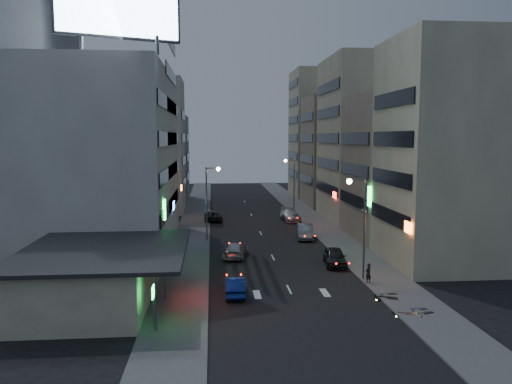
{
  "coord_description": "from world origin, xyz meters",
  "views": [
    {
      "loc": [
        -5.67,
        -31.94,
        11.39
      ],
      "look_at": [
        -1.4,
        16.38,
        6.0
      ],
      "focal_mm": 35.0,
      "sensor_mm": 36.0,
      "label": 1
    }
  ],
  "objects": [
    {
      "name": "far_left_a",
      "position": [
        -15.5,
        45.0,
        10.0
      ],
      "size": [
        11.0,
        10.0,
        20.0
      ],
      "primitive_type": "cube",
      "color": "beige",
      "rests_on": "ground"
    },
    {
      "name": "scooter_black_a",
      "position": [
        7.16,
        -1.95,
        0.62
      ],
      "size": [
        0.91,
        1.72,
        1.0
      ],
      "primitive_type": null,
      "rotation": [
        0.0,
        0.0,
        1.34
      ],
      "color": "black",
      "rests_on": "sidewalk_right"
    },
    {
      "name": "shophouse_mid",
      "position": [
        15.5,
        22.0,
        8.0
      ],
      "size": [
        11.0,
        12.0,
        16.0
      ],
      "primitive_type": "cube",
      "color": "gray",
      "rests_on": "ground"
    },
    {
      "name": "scooter_silver_a",
      "position": [
        8.26,
        -1.56,
        0.75
      ],
      "size": [
        1.39,
        2.16,
        1.25
      ],
      "primitive_type": null,
      "rotation": [
        0.0,
        0.0,
        1.95
      ],
      "color": "#B4B8BC",
      "rests_on": "sidewalk_right"
    },
    {
      "name": "street_lamp_right_far",
      "position": [
        5.9,
        40.0,
        5.36
      ],
      "size": [
        1.6,
        0.44,
        8.02
      ],
      "color": "#595B60",
      "rests_on": "sidewalk_right"
    },
    {
      "name": "shophouse_near",
      "position": [
        15.0,
        10.5,
        10.0
      ],
      "size": [
        10.0,
        11.0,
        20.0
      ],
      "primitive_type": "cube",
      "color": "beige",
      "rests_on": "ground"
    },
    {
      "name": "street_lamp_left",
      "position": [
        -5.9,
        22.0,
        5.36
      ],
      "size": [
        1.6,
        0.44,
        8.02
      ],
      "color": "#595B60",
      "rests_on": "sidewalk_left"
    },
    {
      "name": "sidewalk_left",
      "position": [
        -8.0,
        30.0,
        0.06
      ],
      "size": [
        4.0,
        120.0,
        0.12
      ],
      "primitive_type": "cube",
      "color": "#4C4C4F",
      "rests_on": "ground"
    },
    {
      "name": "parked_car_right_far",
      "position": [
        4.84,
        34.3,
        0.77
      ],
      "size": [
        2.53,
        5.44,
        1.54
      ],
      "primitive_type": "imported",
      "rotation": [
        0.0,
        0.0,
        0.07
      ],
      "color": "#AAAFB3",
      "rests_on": "ground"
    },
    {
      "name": "food_court",
      "position": [
        -13.9,
        2.0,
        1.98
      ],
      "size": [
        11.0,
        13.0,
        3.88
      ],
      "color": "beige",
      "rests_on": "ground"
    },
    {
      "name": "parked_car_left",
      "position": [
        -5.6,
        35.33,
        0.68
      ],
      "size": [
        2.41,
        4.96,
        1.36
      ],
      "primitive_type": "imported",
      "rotation": [
        0.0,
        0.0,
        3.17
      ],
      "color": "#252429",
      "rests_on": "ground"
    },
    {
      "name": "shophouse_far",
      "position": [
        15.0,
        35.0,
        11.0
      ],
      "size": [
        10.0,
        14.0,
        22.0
      ],
      "primitive_type": "cube",
      "color": "beige",
      "rests_on": "ground"
    },
    {
      "name": "road_car_silver",
      "position": [
        -3.49,
        14.44,
        0.69
      ],
      "size": [
        2.88,
        5.06,
        1.38
      ],
      "primitive_type": "imported",
      "rotation": [
        0.0,
        0.0,
        2.93
      ],
      "color": "#A5A7AD",
      "rests_on": "ground"
    },
    {
      "name": "street_lamp_right_near",
      "position": [
        5.9,
        6.0,
        5.36
      ],
      "size": [
        1.6,
        0.44,
        8.02
      ],
      "color": "#595B60",
      "rests_on": "sidewalk_right"
    },
    {
      "name": "ground",
      "position": [
        0.0,
        0.0,
        0.0
      ],
      "size": [
        180.0,
        180.0,
        0.0
      ],
      "primitive_type": "plane",
      "color": "black",
      "rests_on": "ground"
    },
    {
      "name": "scooter_black_b",
      "position": [
        7.31,
        1.08,
        0.75
      ],
      "size": [
        1.4,
        2.16,
        1.25
      ],
      "primitive_type": null,
      "rotation": [
        0.0,
        0.0,
        1.19
      ],
      "color": "black",
      "rests_on": "sidewalk_right"
    },
    {
      "name": "white_building",
      "position": [
        -17.0,
        20.0,
        9.0
      ],
      "size": [
        14.0,
        24.0,
        18.0
      ],
      "primitive_type": "cube",
      "color": "beige",
      "rests_on": "ground"
    },
    {
      "name": "grey_tower",
      "position": [
        -26.0,
        23.0,
        17.0
      ],
      "size": [
        10.0,
        14.0,
        34.0
      ],
      "primitive_type": "cube",
      "color": "slate",
      "rests_on": "ground"
    },
    {
      "name": "parked_car_right_near",
      "position": [
        5.14,
        10.68,
        0.77
      ],
      "size": [
        2.31,
        4.68,
        1.53
      ],
      "primitive_type": "imported",
      "rotation": [
        0.0,
        0.0,
        -0.11
      ],
      "color": "black",
      "rests_on": "ground"
    },
    {
      "name": "scooter_blue",
      "position": [
        8.34,
        -1.07,
        0.65
      ],
      "size": [
        0.63,
        1.74,
        1.05
      ],
      "primitive_type": null,
      "rotation": [
        0.0,
        0.0,
        1.61
      ],
      "color": "navy",
      "rests_on": "sidewalk_right"
    },
    {
      "name": "road_car_blue",
      "position": [
        -4.08,
        3.04,
        0.66
      ],
      "size": [
        1.54,
        4.08,
        1.33
      ],
      "primitive_type": "imported",
      "rotation": [
        0.0,
        0.0,
        3.11
      ],
      "color": "navy",
      "rests_on": "ground"
    },
    {
      "name": "far_right_a",
      "position": [
        15.5,
        50.0,
        9.0
      ],
      "size": [
        11.0,
        12.0,
        18.0
      ],
      "primitive_type": "cube",
      "color": "gray",
      "rests_on": "ground"
    },
    {
      "name": "far_right_b",
      "position": [
        16.0,
        64.0,
        12.0
      ],
      "size": [
        12.0,
        12.0,
        24.0
      ],
      "primitive_type": "cube",
      "color": "beige",
      "rests_on": "ground"
    },
    {
      "name": "person",
      "position": [
        6.3,
        4.76,
        0.89
      ],
      "size": [
        0.67,
        0.61,
        1.54
      ],
      "primitive_type": "imported",
      "rotation": [
        0.0,
        0.0,
        3.7
      ],
      "color": "black",
      "rests_on": "sidewalk_right"
    },
    {
      "name": "sidewalk_right",
      "position": [
        8.0,
        30.0,
        0.06
      ],
      "size": [
        4.0,
        120.0,
        0.12
      ],
      "primitive_type": "cube",
      "color": "#4C4C4F",
      "rests_on": "ground"
    },
    {
      "name": "billboard",
      "position": [
        -12.99,
        9.97,
        21.66
      ],
      "size": [
        9.52,
        3.75,
        6.2
      ],
      "rotation": [
        0.0,
        0.0,
        0.35
      ],
      "color": "#595B60",
      "rests_on": "white_building"
    },
    {
      "name": "parked_car_right_mid",
      "position": [
        4.67,
        22.48,
        0.8
      ],
      "size": [
        2.34,
        5.04,
        1.6
      ],
      "primitive_type": "imported",
      "rotation": [
        0.0,
        0.0,
        -0.14
      ],
      "color": "gray",
      "rests_on": "ground"
    },
    {
      "name": "far_left_b",
      "position": [
        -16.0,
        58.0,
        7.5
      ],
      "size": [
        12.0,
        10.0,
        15.0
      ],
      "primitive_type": "cube",
      "color": "slate",
      "rests_on": "ground"
    },
    {
      "name": "scooter_silver_b",
      "position": [
        7.46,
        2.27,
        0.68
      ],
      "size": [
        0.75,
        1.88,
        1.13
      ],
      "primitive_type": null,
      "rotation": [
        0.0,
        0.0,
        1.65
      ],
      "color": "gray",
      "rests_on": "sidewalk_right"
    }
  ]
}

